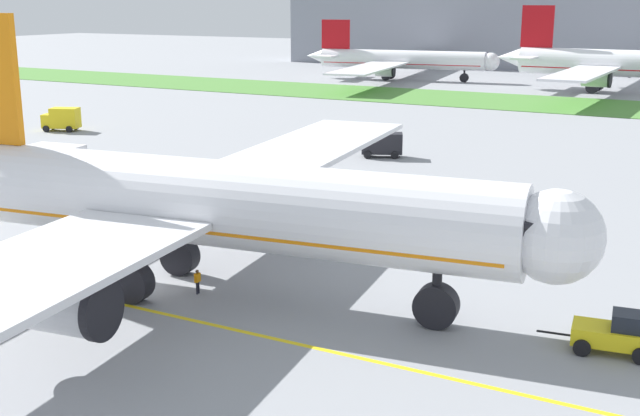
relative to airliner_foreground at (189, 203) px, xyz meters
name	(u,v)px	position (x,y,z in m)	size (l,w,h in m)	color
ground_plane	(144,289)	(-3.10, -1.00, -5.80)	(600.00, 600.00, 0.00)	gray
apron_taxi_line	(114,302)	(-3.10, -3.78, -5.79)	(280.00, 0.36, 0.01)	yellow
grass_median_strip	(544,104)	(-3.10, 106.12, -5.75)	(320.00, 24.00, 0.10)	#4C8438
airliner_foreground	(189,203)	(0.00, 0.00, 0.00)	(48.59, 76.72, 17.08)	white
pushback_tug	(615,334)	(24.93, 3.18, -4.76)	(5.98, 2.88, 2.27)	yellow
ground_crew_marshaller_front	(197,279)	(0.51, -0.10, -4.83)	(0.24, 0.56, 1.58)	black
service_truck_baggage_loader	(62,119)	(-55.47, 43.57, -4.08)	(5.49, 4.07, 3.25)	yellow
service_truck_fuel_bowser	(383,144)	(-7.92, 47.05, -4.26)	(5.14, 3.90, 2.85)	black
parked_airliner_far_left	(398,60)	(-43.20, 134.56, -1.25)	(44.94, 72.78, 13.38)	white
parked_airliner_far_centre	(609,64)	(3.42, 129.81, -0.11)	(45.03, 69.94, 16.76)	white
terminal_building	(479,33)	(-39.18, 181.21, 3.20)	(107.83, 20.00, 18.00)	gray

